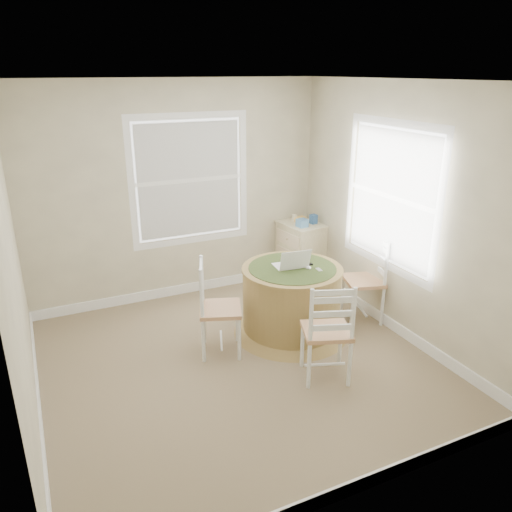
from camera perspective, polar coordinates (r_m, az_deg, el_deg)
room at (r=4.60m, az=-1.08°, el=3.09°), size 3.64×3.64×2.64m
round_table at (r=5.32m, az=4.08°, el=-4.77°), size 1.23×1.23×0.76m
chair_left at (r=4.94m, az=-4.10°, el=-6.02°), size 0.52×0.53×0.95m
chair_near at (r=4.58m, az=8.07°, el=-8.44°), size 0.53×0.52×0.95m
chair_right at (r=5.69m, az=12.17°, el=-2.73°), size 0.51×0.52×0.95m
laptop at (r=5.19m, az=4.05°, el=-0.95°), size 0.35×0.32×0.23m
mouse at (r=5.19m, az=5.94°, el=-1.29°), size 0.07×0.10×0.03m
phone at (r=5.15m, az=7.20°, el=-1.60°), size 0.05×0.09×0.02m
keys at (r=5.27m, az=6.13°, el=-0.98°), size 0.07×0.06×0.02m
corner_chest at (r=6.64m, az=5.08°, el=0.43°), size 0.52×0.66×0.81m
tissue_box at (r=6.35m, az=5.30°, el=3.76°), size 0.13×0.13×0.10m
box_yellow at (r=6.59m, az=5.00°, el=4.22°), size 0.16×0.12×0.06m
box_blue at (r=6.50m, az=6.65°, el=4.21°), size 0.09×0.09×0.12m
cup_cream at (r=6.59m, az=4.36°, el=4.38°), size 0.07×0.07×0.09m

